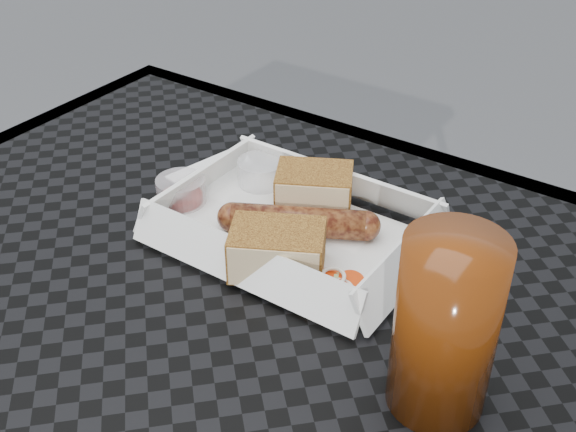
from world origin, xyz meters
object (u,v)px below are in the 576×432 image
object	(u,v)px
patio_table	(175,394)
food_tray	(294,235)
bratwurst	(298,221)
drink_glass	(445,327)

from	to	relation	value
patio_table	food_tray	bearing A→B (deg)	85.26
bratwurst	drink_glass	world-z (taller)	drink_glass
bratwurst	patio_table	bearing A→B (deg)	-95.87
bratwurst	drink_glass	distance (m)	0.23
food_tray	bratwurst	xyz separation A→B (m)	(0.00, 0.00, 0.02)
food_tray	bratwurst	distance (m)	0.02
patio_table	drink_glass	xyz separation A→B (m)	(0.21, 0.06, 0.15)
drink_glass	patio_table	bearing A→B (deg)	-165.19
food_tray	drink_glass	bearing A→B (deg)	-29.02
patio_table	bratwurst	xyz separation A→B (m)	(0.02, 0.17, 0.09)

